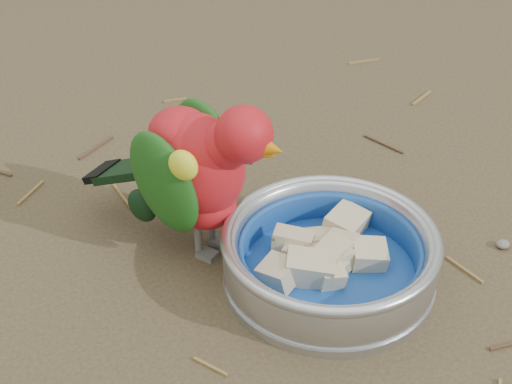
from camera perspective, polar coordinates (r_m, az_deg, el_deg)
name	(u,v)px	position (r m, az deg, el deg)	size (l,w,h in m)	color
ground	(259,306)	(0.79, 0.21, -8.31)	(60.00, 60.00, 0.00)	#4A3C28
food_bowl	(329,276)	(0.82, 5.30, -6.07)	(0.22, 0.22, 0.02)	#B2B2BA
bowl_wall	(330,253)	(0.80, 5.42, -4.44)	(0.22, 0.22, 0.04)	#B2B2BA
fruit_wedges	(330,258)	(0.80, 5.39, -4.83)	(0.13, 0.13, 0.03)	#C9B48D
lory_parrot	(199,178)	(0.81, -4.17, 1.03)	(0.11, 0.22, 0.18)	red
ground_debris	(247,265)	(0.83, -0.69, -5.32)	(0.90, 0.80, 0.01)	olive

